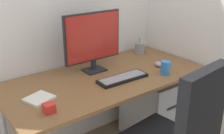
% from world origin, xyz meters
% --- Properties ---
extents(desk, '(1.58, 0.76, 0.74)m').
position_xyz_m(desk, '(0.00, 0.00, 0.67)').
color(desk, brown).
rests_on(desk, ground_plane).
extents(filing_cabinet, '(0.42, 0.51, 0.60)m').
position_xyz_m(filing_cabinet, '(0.53, -0.01, 0.30)').
color(filing_cabinet, '#B2B5BA').
rests_on(filing_cabinet, ground_plane).
extents(monitor, '(0.49, 0.13, 0.47)m').
position_xyz_m(monitor, '(-0.01, 0.16, 1.00)').
color(monitor, black).
rests_on(monitor, desk).
extents(keyboard, '(0.40, 0.14, 0.02)m').
position_xyz_m(keyboard, '(0.06, -0.13, 0.75)').
color(keyboard, black).
rests_on(keyboard, desk).
extents(mouse, '(0.07, 0.10, 0.04)m').
position_xyz_m(mouse, '(0.47, -0.10, 0.76)').
color(mouse, '#9EA0A5').
rests_on(mouse, desk).
extents(pen_holder, '(0.10, 0.10, 0.16)m').
position_xyz_m(pen_holder, '(0.58, 0.26, 0.79)').
color(pen_holder, gray).
rests_on(pen_holder, desk).
extents(notebook, '(0.20, 0.19, 0.02)m').
position_xyz_m(notebook, '(-0.56, -0.05, 0.75)').
color(notebook, silver).
rests_on(notebook, desk).
extents(coffee_mug, '(0.11, 0.07, 0.11)m').
position_xyz_m(coffee_mug, '(0.39, -0.24, 0.79)').
color(coffee_mug, '#337FD8').
rests_on(coffee_mug, desk).
extents(desk_clamp_accessory, '(0.06, 0.06, 0.06)m').
position_xyz_m(desk_clamp_accessory, '(-0.58, -0.23, 0.77)').
color(desk_clamp_accessory, red).
rests_on(desk_clamp_accessory, desk).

